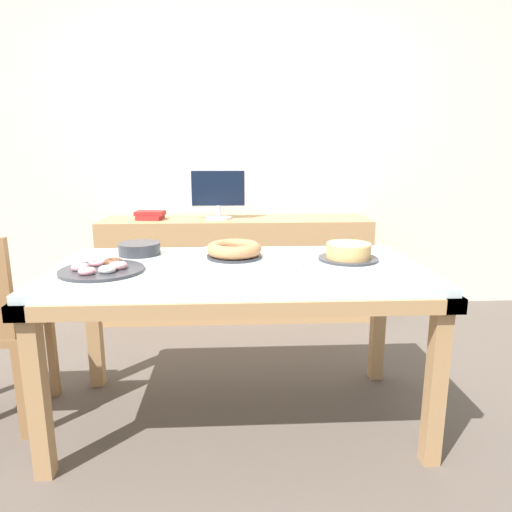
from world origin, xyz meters
name	(u,v)px	position (x,y,z in m)	size (l,w,h in m)	color
ground_plane	(240,417)	(0.00, 0.00, 0.00)	(12.00, 12.00, 0.00)	#564C44
wall_back	(235,151)	(0.00, 1.77, 1.30)	(8.00, 0.10, 2.60)	silver
dining_table	(239,285)	(0.00, 0.00, 0.69)	(1.72, 0.88, 0.78)	silver
sideboard	(236,268)	(0.00, 1.47, 0.39)	(2.06, 0.44, 0.79)	tan
computer_monitor	(218,194)	(-0.13, 1.47, 0.98)	(0.42, 0.20, 0.38)	silver
book_stack	(150,215)	(-0.66, 1.47, 0.82)	(0.23, 0.19, 0.06)	maroon
cake_chocolate_round	(348,252)	(0.53, 0.08, 0.82)	(0.29, 0.29, 0.08)	#333338
cake_golden_bundt	(234,250)	(-0.02, 0.16, 0.82)	(0.27, 0.27, 0.08)	#333338
pastry_platter	(102,269)	(-0.60, -0.09, 0.79)	(0.36, 0.36, 0.04)	#333338
plate_stack	(139,249)	(-0.50, 0.26, 0.81)	(0.21, 0.21, 0.06)	#333338
tealight_near_front	(208,248)	(-0.16, 0.35, 0.79)	(0.04, 0.04, 0.04)	silver
tealight_right_edge	(303,268)	(0.28, -0.10, 0.79)	(0.04, 0.04, 0.04)	silver
tealight_centre	(281,263)	(0.19, -0.01, 0.79)	(0.04, 0.04, 0.04)	silver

